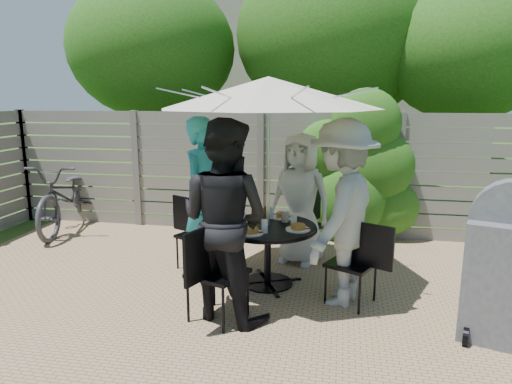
% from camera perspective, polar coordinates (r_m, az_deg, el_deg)
% --- Properties ---
extents(backyard_envelope, '(60.00, 60.00, 5.00)m').
position_cam_1_polar(backyard_envelope, '(14.02, 6.43, 14.03)').
color(backyard_envelope, '#294D18').
rests_on(backyard_envelope, ground).
extents(patio_table, '(1.34, 1.34, 0.69)m').
position_cam_1_polar(patio_table, '(5.02, 1.47, -6.47)').
color(patio_table, black).
rests_on(patio_table, ground).
extents(umbrella, '(2.97, 2.97, 2.26)m').
position_cam_1_polar(umbrella, '(4.77, 1.57, 12.27)').
color(umbrella, silver).
rests_on(umbrella, ground).
extents(chair_back, '(0.57, 0.69, 0.90)m').
position_cam_1_polar(chair_back, '(5.91, 6.01, -5.83)').
color(chair_back, black).
rests_on(chair_back, ground).
extents(person_back, '(0.93, 0.76, 1.64)m').
position_cam_1_polar(person_back, '(5.65, 5.55, -0.91)').
color(person_back, silver).
rests_on(person_back, ground).
extents(chair_left, '(0.66, 0.56, 0.87)m').
position_cam_1_polar(chair_left, '(5.60, -7.29, -6.99)').
color(chair_left, black).
rests_on(chair_left, ground).
extents(person_left, '(0.64, 0.78, 1.84)m').
position_cam_1_polar(person_left, '(5.34, -6.34, -0.53)').
color(person_left, teal).
rests_on(person_left, ground).
extents(chair_front, '(0.59, 0.73, 0.96)m').
position_cam_1_polar(chair_front, '(4.33, -4.88, -12.38)').
color(chair_front, black).
rests_on(chair_front, ground).
extents(person_front, '(1.10, 0.98, 1.88)m').
position_cam_1_polar(person_front, '(4.21, -3.96, -3.60)').
color(person_front, black).
rests_on(person_front, ground).
extents(chair_right, '(0.67, 0.56, 0.88)m').
position_cam_1_polar(chair_right, '(4.74, 11.91, -10.70)').
color(chair_right, black).
rests_on(chair_right, ground).
extents(person_right, '(1.05, 1.37, 1.86)m').
position_cam_1_polar(person_right, '(4.57, 10.67, -2.65)').
color(person_right, '#9D9E9A').
rests_on(person_right, ground).
extents(plate_back, '(0.26, 0.26, 0.06)m').
position_cam_1_polar(plate_back, '(5.26, 3.38, -2.98)').
color(plate_back, white).
rests_on(plate_back, patio_table).
extents(plate_left, '(0.26, 0.26, 0.06)m').
position_cam_1_polar(plate_left, '(5.13, -2.05, -3.36)').
color(plate_left, white).
rests_on(plate_left, patio_table).
extents(plate_front, '(0.26, 0.26, 0.06)m').
position_cam_1_polar(plate_front, '(4.65, -0.66, -4.95)').
color(plate_front, white).
rests_on(plate_front, patio_table).
extents(plate_right, '(0.26, 0.26, 0.06)m').
position_cam_1_polar(plate_right, '(4.80, 5.27, -4.48)').
color(plate_right, white).
rests_on(plate_right, patio_table).
extents(glass_back, '(0.07, 0.07, 0.14)m').
position_cam_1_polar(glass_back, '(5.21, 1.85, -2.60)').
color(glass_back, silver).
rests_on(glass_back, patio_table).
extents(glass_left, '(0.07, 0.07, 0.14)m').
position_cam_1_polar(glass_left, '(4.98, -1.72, -3.28)').
color(glass_left, silver).
rests_on(glass_left, patio_table).
extents(glass_front, '(0.07, 0.07, 0.14)m').
position_cam_1_polar(glass_front, '(4.67, 1.08, -4.30)').
color(glass_front, silver).
rests_on(glass_front, patio_table).
extents(glass_right, '(0.07, 0.07, 0.14)m').
position_cam_1_polar(glass_right, '(4.92, 4.73, -3.51)').
color(glass_right, silver).
rests_on(glass_right, patio_table).
extents(syrup_jug, '(0.09, 0.09, 0.16)m').
position_cam_1_polar(syrup_jug, '(5.01, 1.16, -3.07)').
color(syrup_jug, '#59280C').
rests_on(syrup_jug, patio_table).
extents(coffee_cup, '(0.08, 0.08, 0.12)m').
position_cam_1_polar(coffee_cup, '(5.09, 3.67, -3.09)').
color(coffee_cup, '#C6B293').
rests_on(coffee_cup, patio_table).
extents(bicycle, '(1.07, 2.15, 1.08)m').
position_cam_1_polar(bicycle, '(7.69, -22.38, -0.44)').
color(bicycle, '#333338').
rests_on(bicycle, ground).
extents(bbq_grill, '(0.82, 0.71, 1.40)m').
position_cam_1_polar(bbq_grill, '(4.41, 29.09, -8.49)').
color(bbq_grill, slate).
rests_on(bbq_grill, ground).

